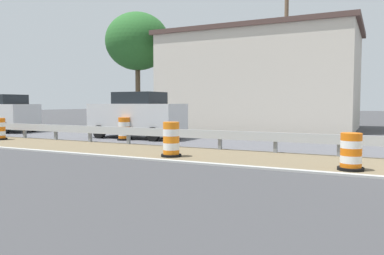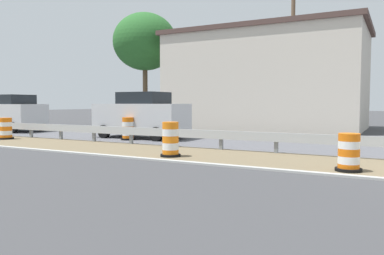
{
  "view_description": "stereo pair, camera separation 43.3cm",
  "coord_description": "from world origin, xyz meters",
  "px_view_note": "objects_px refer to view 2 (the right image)",
  "views": [
    {
      "loc": [
        -10.9,
        2.92,
        1.72
      ],
      "look_at": [
        0.61,
        8.65,
        0.89
      ],
      "focal_mm": 35.67,
      "sensor_mm": 36.0,
      "label": 1
    },
    {
      "loc": [
        -10.71,
        2.54,
        1.72
      ],
      "look_at": [
        0.61,
        8.65,
        0.89
      ],
      "focal_mm": 35.67,
      "sensor_mm": 36.0,
      "label": 2
    }
  ],
  "objects_px": {
    "car_lead_near_lane": "(141,115)",
    "utility_pole_near": "(292,56)",
    "traffic_barrel_mid": "(128,130)",
    "traffic_barrel_nearest": "(349,154)",
    "traffic_barrel_close": "(170,141)",
    "car_trailing_far_lane": "(13,113)",
    "traffic_barrel_far": "(6,130)"
  },
  "relations": [
    {
      "from": "car_lead_near_lane",
      "to": "utility_pole_near",
      "type": "bearing_deg",
      "value": -122.04
    },
    {
      "from": "traffic_barrel_mid",
      "to": "traffic_barrel_nearest",
      "type": "bearing_deg",
      "value": -111.32
    },
    {
      "from": "traffic_barrel_close",
      "to": "utility_pole_near",
      "type": "height_order",
      "value": "utility_pole_near"
    },
    {
      "from": "traffic_barrel_nearest",
      "to": "traffic_barrel_close",
      "type": "xyz_separation_m",
      "value": [
        0.12,
        5.33,
        0.08
      ]
    },
    {
      "from": "traffic_barrel_mid",
      "to": "car_trailing_far_lane",
      "type": "distance_m",
      "value": 9.57
    },
    {
      "from": "traffic_barrel_mid",
      "to": "car_trailing_far_lane",
      "type": "xyz_separation_m",
      "value": [
        1.02,
        9.49,
        0.63
      ]
    },
    {
      "from": "traffic_barrel_close",
      "to": "traffic_barrel_nearest",
      "type": "bearing_deg",
      "value": -91.27
    },
    {
      "from": "traffic_barrel_nearest",
      "to": "traffic_barrel_far",
      "type": "xyz_separation_m",
      "value": [
        1.41,
        15.29,
        0.03
      ]
    },
    {
      "from": "traffic_barrel_mid",
      "to": "traffic_barrel_far",
      "type": "height_order",
      "value": "traffic_barrel_mid"
    },
    {
      "from": "traffic_barrel_nearest",
      "to": "traffic_barrel_far",
      "type": "height_order",
      "value": "traffic_barrel_far"
    },
    {
      "from": "traffic_barrel_mid",
      "to": "car_lead_near_lane",
      "type": "distance_m",
      "value": 1.22
    },
    {
      "from": "traffic_barrel_far",
      "to": "car_lead_near_lane",
      "type": "relative_size",
      "value": 0.21
    },
    {
      "from": "car_lead_near_lane",
      "to": "car_trailing_far_lane",
      "type": "bearing_deg",
      "value": 1.35
    },
    {
      "from": "traffic_barrel_mid",
      "to": "utility_pole_near",
      "type": "height_order",
      "value": "utility_pole_near"
    },
    {
      "from": "traffic_barrel_nearest",
      "to": "traffic_barrel_mid",
      "type": "relative_size",
      "value": 0.91
    },
    {
      "from": "traffic_barrel_far",
      "to": "car_trailing_far_lane",
      "type": "relative_size",
      "value": 0.25
    },
    {
      "from": "traffic_barrel_close",
      "to": "car_lead_near_lane",
      "type": "xyz_separation_m",
      "value": [
        4.8,
        4.63,
        0.61
      ]
    },
    {
      "from": "traffic_barrel_nearest",
      "to": "car_trailing_far_lane",
      "type": "xyz_separation_m",
      "value": [
        4.91,
        19.45,
        0.67
      ]
    },
    {
      "from": "traffic_barrel_nearest",
      "to": "car_lead_near_lane",
      "type": "bearing_deg",
      "value": 63.7
    },
    {
      "from": "utility_pole_near",
      "to": "car_trailing_far_lane",
      "type": "bearing_deg",
      "value": 118.72
    },
    {
      "from": "traffic_barrel_close",
      "to": "car_lead_near_lane",
      "type": "distance_m",
      "value": 6.7
    },
    {
      "from": "traffic_barrel_mid",
      "to": "car_lead_near_lane",
      "type": "bearing_deg",
      "value": -0.28
    },
    {
      "from": "traffic_barrel_nearest",
      "to": "traffic_barrel_mid",
      "type": "distance_m",
      "value": 10.69
    },
    {
      "from": "traffic_barrel_close",
      "to": "car_trailing_far_lane",
      "type": "xyz_separation_m",
      "value": [
        4.79,
        14.12,
        0.6
      ]
    },
    {
      "from": "traffic_barrel_far",
      "to": "utility_pole_near",
      "type": "relative_size",
      "value": 0.12
    },
    {
      "from": "utility_pole_near",
      "to": "car_lead_near_lane",
      "type": "bearing_deg",
      "value": 146.7
    },
    {
      "from": "traffic_barrel_close",
      "to": "traffic_barrel_far",
      "type": "relative_size",
      "value": 1.09
    },
    {
      "from": "traffic_barrel_nearest",
      "to": "traffic_barrel_close",
      "type": "relative_size",
      "value": 0.86
    },
    {
      "from": "traffic_barrel_mid",
      "to": "utility_pole_near",
      "type": "bearing_deg",
      "value": -30.26
    },
    {
      "from": "traffic_barrel_close",
      "to": "traffic_barrel_far",
      "type": "distance_m",
      "value": 10.05
    },
    {
      "from": "traffic_barrel_mid",
      "to": "traffic_barrel_far",
      "type": "bearing_deg",
      "value": 114.89
    },
    {
      "from": "traffic_barrel_close",
      "to": "car_trailing_far_lane",
      "type": "height_order",
      "value": "car_trailing_far_lane"
    }
  ]
}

